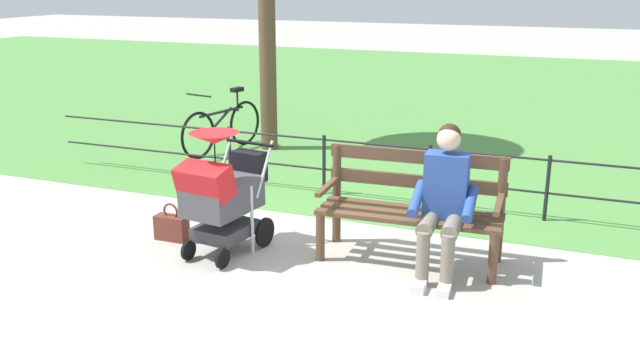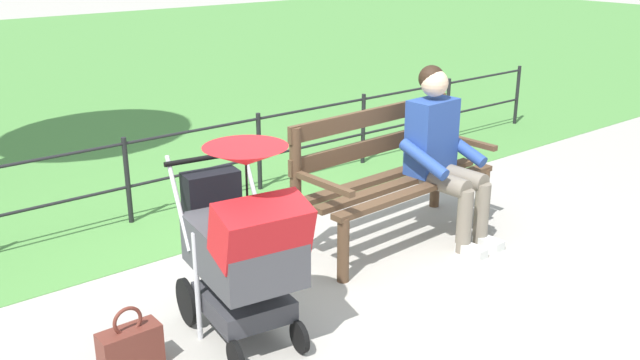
# 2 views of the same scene
# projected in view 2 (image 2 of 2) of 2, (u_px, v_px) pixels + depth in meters

# --- Properties ---
(ground_plane) EXTENTS (60.00, 60.00, 0.00)m
(ground_plane) POSITION_uv_depth(u_px,v_px,m) (314.00, 270.00, 4.77)
(ground_plane) COLOR #ADA89E
(park_bench) EXTENTS (1.62, 0.67, 0.96)m
(park_bench) POSITION_uv_depth(u_px,v_px,m) (389.00, 170.00, 5.15)
(park_bench) COLOR brown
(park_bench) RESTS_ON ground
(person_on_bench) EXTENTS (0.55, 0.74, 1.28)m
(person_on_bench) POSITION_uv_depth(u_px,v_px,m) (442.00, 149.00, 5.12)
(person_on_bench) COLOR slate
(person_on_bench) RESTS_ON ground
(stroller) EXTENTS (0.61, 0.94, 1.15)m
(stroller) POSITION_uv_depth(u_px,v_px,m) (243.00, 242.00, 3.78)
(stroller) COLOR black
(stroller) RESTS_ON ground
(handbag) EXTENTS (0.32, 0.14, 0.37)m
(handbag) POSITION_uv_depth(u_px,v_px,m) (130.00, 348.00, 3.65)
(handbag) COLOR brown
(handbag) RESTS_ON ground
(park_fence) EXTENTS (8.62, 0.04, 0.70)m
(park_fence) POSITION_uv_depth(u_px,v_px,m) (248.00, 146.00, 6.08)
(park_fence) COLOR black
(park_fence) RESTS_ON ground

